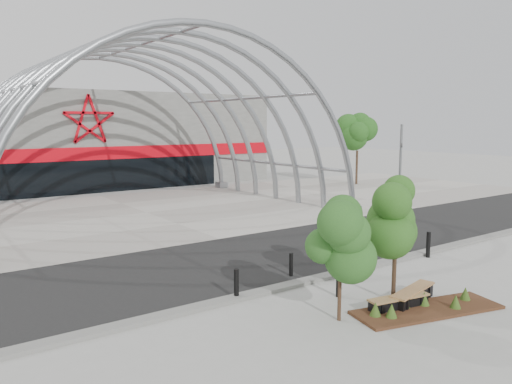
% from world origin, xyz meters
% --- Properties ---
extents(ground, '(140.00, 140.00, 0.00)m').
position_xyz_m(ground, '(0.00, 0.00, 0.00)').
color(ground, '#9C9C97').
rests_on(ground, ground).
extents(road, '(140.00, 7.00, 0.02)m').
position_xyz_m(road, '(0.00, 3.50, 0.01)').
color(road, black).
rests_on(road, ground).
extents(forecourt, '(60.00, 17.00, 0.04)m').
position_xyz_m(forecourt, '(0.00, 15.50, 0.02)').
color(forecourt, '#9E988F').
rests_on(forecourt, ground).
extents(kerb, '(60.00, 0.50, 0.12)m').
position_xyz_m(kerb, '(0.00, -0.25, 0.06)').
color(kerb, slate).
rests_on(kerb, ground).
extents(arena_building, '(34.00, 15.24, 8.00)m').
position_xyz_m(arena_building, '(0.00, 33.45, 3.99)').
color(arena_building, slate).
rests_on(arena_building, ground).
extents(vault_canopy, '(20.80, 15.80, 20.36)m').
position_xyz_m(vault_canopy, '(0.00, 15.50, 0.02)').
color(vault_canopy, '#8F9498').
rests_on(vault_canopy, ground).
extents(planting_bed, '(4.75, 2.47, 0.48)m').
position_xyz_m(planting_bed, '(0.19, -4.25, 0.11)').
color(planting_bed, '#361D13').
rests_on(planting_bed, ground).
extents(signal_pole, '(0.31, 0.76, 5.37)m').
position_xyz_m(signal_pole, '(12.65, 6.69, 2.81)').
color(signal_pole, slate).
rests_on(signal_pole, ground).
extents(street_tree_0, '(1.45, 1.45, 3.31)m').
position_xyz_m(street_tree_0, '(-2.34, -3.26, 2.38)').
color(street_tree_0, '#321E12').
rests_on(street_tree_0, ground).
extents(street_tree_1, '(1.65, 1.65, 3.89)m').
position_xyz_m(street_tree_1, '(0.09, -3.15, 2.80)').
color(street_tree_1, black).
rests_on(street_tree_1, ground).
extents(bench_0, '(2.04, 0.79, 0.42)m').
position_xyz_m(bench_0, '(-0.38, -3.73, 0.20)').
color(bench_0, black).
rests_on(bench_0, ground).
extents(bench_1, '(2.22, 0.95, 0.46)m').
position_xyz_m(bench_1, '(0.43, -3.61, 0.22)').
color(bench_1, black).
rests_on(bench_1, ground).
extents(bollard_0, '(0.15, 0.15, 0.97)m').
position_xyz_m(bollard_0, '(-3.75, -0.20, 0.48)').
color(bollard_0, black).
rests_on(bollard_0, ground).
extents(bollard_1, '(0.14, 0.14, 0.86)m').
position_xyz_m(bollard_1, '(-0.88, 0.62, 0.43)').
color(bollard_1, black).
rests_on(bollard_1, ground).
extents(bollard_2, '(0.14, 0.14, 0.89)m').
position_xyz_m(bollard_2, '(-1.01, -1.88, 0.45)').
color(bollard_2, black).
rests_on(bollard_2, ground).
extents(bollard_3, '(0.14, 0.14, 0.87)m').
position_xyz_m(bollard_3, '(1.52, -0.81, 0.43)').
color(bollard_3, black).
rests_on(bollard_3, ground).
extents(bollard_4, '(0.17, 0.17, 1.06)m').
position_xyz_m(bollard_4, '(5.31, -0.66, 0.53)').
color(bollard_4, black).
rests_on(bollard_4, ground).
extents(bg_tree_1, '(2.70, 2.70, 5.91)m').
position_xyz_m(bg_tree_1, '(21.00, 18.00, 4.25)').
color(bg_tree_1, '#302117').
rests_on(bg_tree_1, ground).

